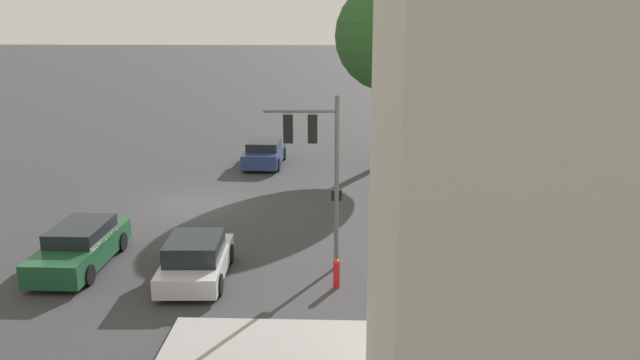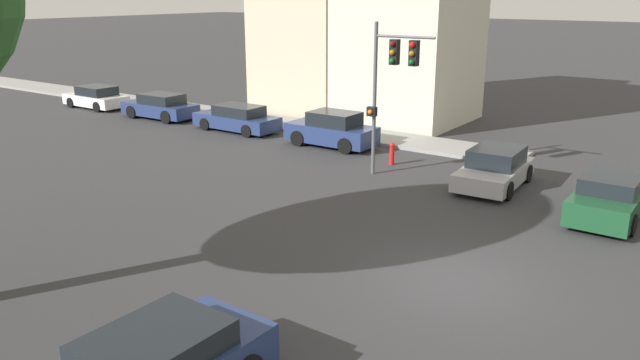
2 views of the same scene
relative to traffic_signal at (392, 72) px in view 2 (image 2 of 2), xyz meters
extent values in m
plane|color=#333335|center=(-6.97, -5.69, -3.98)|extent=(300.00, 300.00, 0.00)
cube|color=gray|center=(5.34, 26.45, -3.90)|extent=(2.61, 60.00, 0.16)
cube|color=beige|center=(10.22, 4.50, 1.21)|extent=(6.55, 6.09, 10.39)
cube|color=beige|center=(10.69, 10.42, 1.66)|extent=(7.48, 5.54, 11.28)
cylinder|color=#515456|center=(0.02, 0.71, -1.12)|extent=(0.14, 0.14, 5.73)
cylinder|color=#515456|center=(0.05, -0.44, 1.25)|extent=(0.16, 2.30, 0.10)
cube|color=black|center=(0.04, -0.06, 0.70)|extent=(0.31, 0.31, 0.90)
sphere|color=#590F0F|center=(-0.15, -0.06, 1.00)|extent=(0.20, 0.20, 0.20)
sphere|color=#99660F|center=(-0.15, -0.06, 0.70)|extent=(0.20, 0.20, 0.20)
sphere|color=#0F511E|center=(-0.15, -0.06, 0.40)|extent=(0.20, 0.20, 0.20)
cube|color=black|center=(0.06, -0.83, 0.70)|extent=(0.31, 0.31, 0.90)
sphere|color=red|center=(-0.13, -0.83, 1.00)|extent=(0.20, 0.20, 0.20)
sphere|color=#99660F|center=(-0.13, -0.83, 0.70)|extent=(0.20, 0.20, 0.20)
sphere|color=#0F511E|center=(-0.13, -0.83, 0.40)|extent=(0.20, 0.20, 0.20)
cube|color=black|center=(-0.16, 0.70, -1.51)|extent=(0.23, 0.36, 0.35)
sphere|color=orange|center=(-0.30, 0.70, -1.51)|extent=(0.18, 0.18, 0.18)
cube|color=#194728|center=(0.21, -7.81, -3.42)|extent=(4.73, 1.84, 0.75)
cube|color=black|center=(0.03, -7.80, -2.81)|extent=(2.47, 1.61, 0.48)
cylinder|color=black|center=(1.68, -6.97, -3.65)|extent=(0.66, 0.23, 0.66)
cylinder|color=black|center=(-1.24, -6.95, -3.65)|extent=(0.66, 0.23, 0.66)
cylinder|color=black|center=(-1.25, -8.64, -3.65)|extent=(0.66, 0.23, 0.66)
cube|color=black|center=(-14.33, -3.46, -2.79)|extent=(2.36, 1.74, 0.46)
cylinder|color=black|center=(-13.10, -2.59, -3.63)|extent=(0.72, 0.24, 0.71)
cube|color=#B7B7BC|center=(1.06, -3.72, -3.50)|extent=(4.09, 2.04, 0.60)
cube|color=black|center=(1.22, -3.71, -2.89)|extent=(2.16, 1.73, 0.62)
cylinder|color=black|center=(-0.14, -4.65, -3.65)|extent=(0.67, 0.25, 0.66)
cylinder|color=black|center=(-0.22, -2.90, -3.65)|extent=(0.67, 0.25, 0.66)
cylinder|color=black|center=(2.34, -4.54, -3.65)|extent=(0.67, 0.25, 0.66)
cylinder|color=black|center=(2.27, -2.79, -3.65)|extent=(0.67, 0.25, 0.66)
cube|color=navy|center=(2.83, 4.53, -3.39)|extent=(1.75, 4.15, 0.79)
cube|color=black|center=(2.83, 4.37, -2.69)|extent=(1.54, 2.16, 0.61)
cylinder|color=black|center=(2.01, 5.82, -3.63)|extent=(0.22, 0.71, 0.71)
cylinder|color=black|center=(3.64, 5.82, -3.63)|extent=(0.22, 0.71, 0.71)
cylinder|color=black|center=(2.01, 3.25, -3.63)|extent=(0.22, 0.71, 0.71)
cylinder|color=black|center=(3.64, 3.25, -3.63)|extent=(0.22, 0.71, 0.71)
cube|color=navy|center=(2.81, 10.29, -3.49)|extent=(1.78, 4.58, 0.64)
cube|color=black|center=(2.81, 10.10, -2.92)|extent=(1.55, 2.39, 0.50)
cylinder|color=black|center=(2.02, 11.71, -3.67)|extent=(0.23, 0.62, 0.62)
cylinder|color=black|center=(3.64, 11.69, -3.67)|extent=(0.23, 0.62, 0.62)
cylinder|color=black|center=(1.99, 8.88, -3.67)|extent=(0.23, 0.62, 0.62)
cylinder|color=black|center=(3.61, 8.86, -3.67)|extent=(0.23, 0.62, 0.62)
cube|color=navy|center=(2.77, 15.93, -3.45)|extent=(1.90, 4.43, 0.67)
cube|color=black|center=(2.78, 15.76, -2.85)|extent=(1.63, 2.32, 0.52)
cylinder|color=black|center=(1.90, 17.27, -3.63)|extent=(0.24, 0.72, 0.71)
cylinder|color=black|center=(3.58, 17.31, -3.63)|extent=(0.24, 0.72, 0.71)
cylinder|color=black|center=(1.97, 14.55, -3.63)|extent=(0.24, 0.72, 0.71)
cylinder|color=black|center=(3.65, 14.59, -3.63)|extent=(0.24, 0.72, 0.71)
cube|color=silver|center=(2.83, 21.72, -3.50)|extent=(1.85, 4.19, 0.63)
cube|color=black|center=(2.83, 21.55, -2.92)|extent=(1.61, 2.18, 0.53)
cylinder|color=black|center=(1.99, 23.02, -3.68)|extent=(0.22, 0.61, 0.61)
cylinder|color=black|center=(3.69, 23.01, -3.68)|extent=(0.22, 0.61, 0.61)
cylinder|color=black|center=(1.96, 20.43, -3.68)|extent=(0.22, 0.61, 0.61)
cylinder|color=black|center=(3.67, 20.42, -3.68)|extent=(0.22, 0.61, 0.61)
cylinder|color=red|center=(1.60, 0.74, -3.61)|extent=(0.20, 0.20, 0.75)
sphere|color=red|center=(1.60, 0.74, -3.17)|extent=(0.22, 0.22, 0.22)
camera|label=1|loc=(19.33, 0.89, 4.16)|focal=35.00mm
camera|label=2|loc=(-20.18, -10.88, 2.79)|focal=35.00mm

